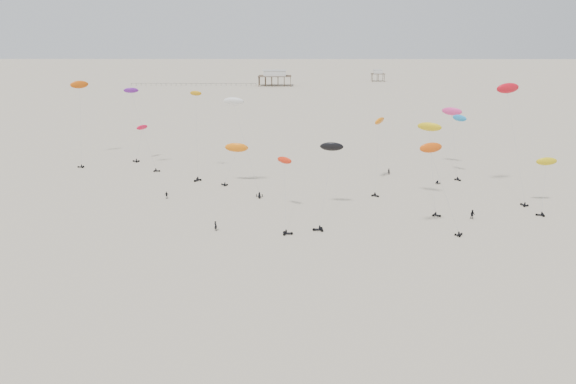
{
  "coord_description": "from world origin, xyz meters",
  "views": [
    {
      "loc": [
        0.62,
        -12.39,
        36.82
      ],
      "look_at": [
        0.0,
        88.0,
        7.0
      ],
      "focal_mm": 35.0,
      "sensor_mm": 36.0,
      "label": 1
    }
  ],
  "objects_px": {
    "pavilion_main": "(275,79)",
    "rig_4": "(379,134)",
    "rig_0": "(240,125)",
    "rig_7": "(329,162)",
    "spectator_0": "(216,231)",
    "pavilion_small": "(378,76)"
  },
  "relations": [
    {
      "from": "pavilion_main",
      "to": "rig_4",
      "type": "xyz_separation_m",
      "value": [
        31.14,
        -232.21,
        8.3
      ]
    },
    {
      "from": "rig_7",
      "to": "spectator_0",
      "type": "relative_size",
      "value": 7.89
    },
    {
      "from": "pavilion_main",
      "to": "pavilion_small",
      "type": "xyz_separation_m",
      "value": [
        70.0,
        30.0,
        -0.74
      ]
    },
    {
      "from": "spectator_0",
      "to": "rig_4",
      "type": "bearing_deg",
      "value": -97.02
    },
    {
      "from": "pavilion_small",
      "to": "rig_7",
      "type": "relative_size",
      "value": 0.51
    },
    {
      "from": "pavilion_main",
      "to": "rig_0",
      "type": "height_order",
      "value": "rig_0"
    },
    {
      "from": "pavilion_small",
      "to": "rig_7",
      "type": "bearing_deg",
      "value": -100.36
    },
    {
      "from": "pavilion_main",
      "to": "spectator_0",
      "type": "relative_size",
      "value": 9.42
    },
    {
      "from": "rig_4",
      "to": "rig_7",
      "type": "relative_size",
      "value": 1.03
    },
    {
      "from": "pavilion_main",
      "to": "spectator_0",
      "type": "distance_m",
      "value": 264.06
    },
    {
      "from": "pavilion_main",
      "to": "rig_0",
      "type": "distance_m",
      "value": 238.32
    },
    {
      "from": "spectator_0",
      "to": "rig_7",
      "type": "bearing_deg",
      "value": -114.42
    },
    {
      "from": "rig_0",
      "to": "pavilion_main",
      "type": "bearing_deg",
      "value": -93.05
    },
    {
      "from": "pavilion_small",
      "to": "spectator_0",
      "type": "xyz_separation_m",
      "value": [
        -73.51,
        -294.0,
        -3.49
      ]
    },
    {
      "from": "rig_4",
      "to": "rig_7",
      "type": "bearing_deg",
      "value": 16.14
    },
    {
      "from": "rig_0",
      "to": "rig_4",
      "type": "distance_m",
      "value": 32.68
    },
    {
      "from": "rig_0",
      "to": "pavilion_small",
      "type": "bearing_deg",
      "value": -107.65
    },
    {
      "from": "spectator_0",
      "to": "pavilion_main",
      "type": "bearing_deg",
      "value": -50.32
    },
    {
      "from": "rig_0",
      "to": "rig_4",
      "type": "xyz_separation_m",
      "value": [
        32.01,
        5.83,
        -3.07
      ]
    },
    {
      "from": "rig_7",
      "to": "spectator_0",
      "type": "distance_m",
      "value": 26.21
    },
    {
      "from": "rig_4",
      "to": "spectator_0",
      "type": "xyz_separation_m",
      "value": [
        -34.65,
        -31.79,
        -12.53
      ]
    },
    {
      "from": "rig_7",
      "to": "spectator_0",
      "type": "bearing_deg",
      "value": 111.92
    }
  ]
}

